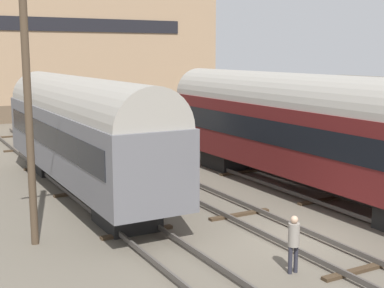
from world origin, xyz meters
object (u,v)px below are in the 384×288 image
train_car_maroon (303,126)px  utility_pole (28,99)px  bench (378,158)px  person_worker (294,239)px  train_car_grey (81,128)px

train_car_maroon → utility_pole: bearing=-176.2°
bench → utility_pole: size_ratio=0.16×
person_worker → utility_pole: utility_pole is taller
utility_pole → train_car_grey: bearing=58.4°
train_car_grey → utility_pole: (-3.27, -5.31, 1.77)m
utility_pole → person_worker: bearing=-45.2°
train_car_grey → person_worker: size_ratio=9.31×
train_car_maroon → bench: (2.88, -1.62, -1.40)m
train_car_maroon → train_car_grey: 9.52m
train_car_grey → person_worker: 11.58m
bench → utility_pole: 14.88m
train_car_maroon → train_car_grey: size_ratio=1.21×
train_car_grey → bench: train_car_grey is taller
train_car_grey → utility_pole: size_ratio=1.71×
train_car_maroon → person_worker: bearing=-131.6°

